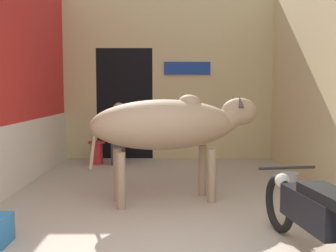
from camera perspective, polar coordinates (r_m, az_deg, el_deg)
The scene contains 8 objects.
wall_left_shopfront at distance 6.07m, azimuth -22.36°, elevation 7.03°, with size 0.25×5.58×3.53m.
wall_back_with_doorway at distance 8.70m, azimuth -2.35°, elevation 5.54°, with size 4.46×0.93×3.53m.
wall_right_with_door at distance 6.04m, azimuth 22.96°, elevation 7.38°, with size 0.22×5.58×3.53m.
cow at distance 5.14m, azimuth 0.71°, elevation 0.16°, with size 2.32×1.14×1.42m.
motorcycle_near at distance 3.66m, azimuth 20.80°, elevation -11.94°, with size 0.58×2.03×0.72m.
shopkeeper_seated at distance 7.89m, azimuth -6.94°, elevation -0.73°, with size 0.38×0.34×1.23m.
plastic_stool at distance 7.99m, azimuth -10.08°, elevation -3.73°, with size 0.34×0.34×0.45m.
bucket at distance 6.11m, azimuth 17.42°, elevation -7.71°, with size 0.26×0.26×0.26m.
Camera 1 is at (0.00, -2.83, 1.47)m, focal length 42.00 mm.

